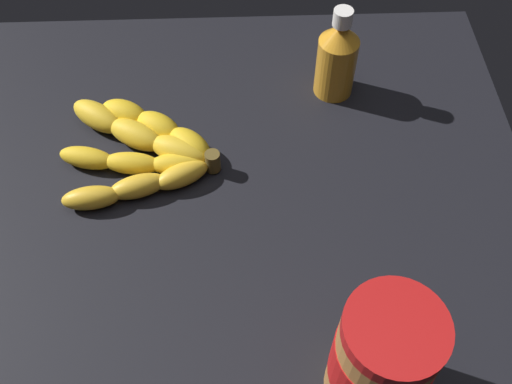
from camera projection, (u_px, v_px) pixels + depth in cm
name	position (u px, v px, depth cm)	size (l,w,h in cm)	color
ground_plane	(236.00, 197.00, 77.06)	(77.60, 70.24, 3.17)	black
banana_bunch	(143.00, 148.00, 77.71)	(21.64, 19.38, 3.78)	yellow
peanut_butter_jar	(381.00, 359.00, 54.68)	(9.44, 9.44, 16.00)	#B27238
honey_bottle	(337.00, 57.00, 81.39)	(5.66, 5.66, 14.05)	orange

